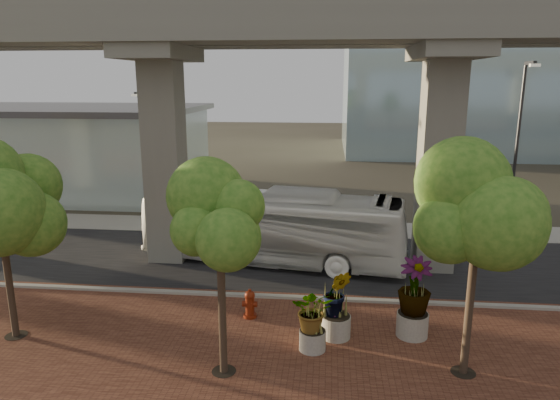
# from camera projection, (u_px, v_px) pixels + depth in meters

# --- Properties ---
(ground) EXTENTS (160.00, 160.00, 0.00)m
(ground) POSITION_uv_depth(u_px,v_px,m) (294.00, 279.00, 21.01)
(ground) COLOR #363227
(ground) RESTS_ON ground
(brick_plaza) EXTENTS (70.00, 13.00, 0.06)m
(brick_plaza) POSITION_uv_depth(u_px,v_px,m) (272.00, 395.00, 13.26)
(brick_plaza) COLOR brown
(brick_plaza) RESTS_ON ground
(asphalt_road) EXTENTS (90.00, 8.00, 0.04)m
(asphalt_road) POSITION_uv_depth(u_px,v_px,m) (297.00, 262.00, 22.94)
(asphalt_road) COLOR black
(asphalt_road) RESTS_ON ground
(curb_strip) EXTENTS (70.00, 0.25, 0.16)m
(curb_strip) POSITION_uv_depth(u_px,v_px,m) (290.00, 298.00, 19.06)
(curb_strip) COLOR #9F9C94
(curb_strip) RESTS_ON ground
(far_sidewalk) EXTENTS (90.00, 3.00, 0.06)m
(far_sidewalk) POSITION_uv_depth(u_px,v_px,m) (304.00, 228.00, 28.26)
(far_sidewalk) COLOR #9F9C94
(far_sidewalk) RESTS_ON ground
(transit_viaduct) EXTENTS (72.00, 5.60, 12.40)m
(transit_viaduct) POSITION_uv_depth(u_px,v_px,m) (299.00, 102.00, 21.24)
(transit_viaduct) COLOR gray
(transit_viaduct) RESTS_ON ground
(station_pavilion) EXTENTS (23.00, 13.00, 6.30)m
(station_pavilion) POSITION_uv_depth(u_px,v_px,m) (46.00, 148.00, 37.69)
(station_pavilion) COLOR silver
(station_pavilion) RESTS_ON ground
(transit_bus) EXTENTS (12.28, 4.82, 3.34)m
(transit_bus) POSITION_uv_depth(u_px,v_px,m) (273.00, 227.00, 22.65)
(transit_bus) COLOR white
(transit_bus) RESTS_ON ground
(fire_hydrant) EXTENTS (0.52, 0.47, 1.04)m
(fire_hydrant) POSITION_uv_depth(u_px,v_px,m) (250.00, 304.00, 17.44)
(fire_hydrant) COLOR maroon
(fire_hydrant) RESTS_ON ground
(planter_front) EXTENTS (1.83, 1.83, 2.01)m
(planter_front) POSITION_uv_depth(u_px,v_px,m) (313.00, 313.00, 15.16)
(planter_front) COLOR #9B988C
(planter_front) RESTS_ON ground
(planter_right) EXTENTS (2.48, 2.48, 2.65)m
(planter_right) POSITION_uv_depth(u_px,v_px,m) (415.00, 290.00, 15.91)
(planter_right) COLOR gray
(planter_right) RESTS_ON ground
(planter_left) EXTENTS (2.10, 2.10, 2.32)m
(planter_left) POSITION_uv_depth(u_px,v_px,m) (337.00, 296.00, 15.89)
(planter_left) COLOR gray
(planter_left) RESTS_ON ground
(street_tree_near_west) EXTENTS (3.27, 3.27, 5.74)m
(street_tree_near_west) POSITION_uv_depth(u_px,v_px,m) (220.00, 230.00, 13.29)
(street_tree_near_west) COLOR #463328
(street_tree_near_west) RESTS_ON ground
(street_tree_near_east) EXTENTS (3.78, 3.78, 6.31)m
(street_tree_near_east) POSITION_uv_depth(u_px,v_px,m) (478.00, 218.00, 13.15)
(street_tree_near_east) COLOR #463328
(street_tree_near_east) RESTS_ON ground
(streetlamp_west) EXTENTS (0.37, 1.09, 7.53)m
(streetlamp_west) POSITION_uv_depth(u_px,v_px,m) (145.00, 150.00, 27.68)
(streetlamp_west) COLOR #2D2D32
(streetlamp_west) RESTS_ON ground
(streetlamp_east) EXTENTS (0.45, 1.30, 9.00)m
(streetlamp_east) POSITION_uv_depth(u_px,v_px,m) (518.00, 141.00, 24.64)
(streetlamp_east) COLOR #2A2B2F
(streetlamp_east) RESTS_ON ground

